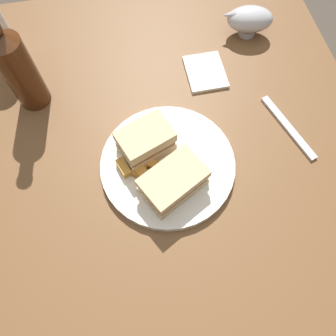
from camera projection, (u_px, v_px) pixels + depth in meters
name	position (u px, v px, depth m)	size (l,w,h in m)	color
ground_plane	(168.00, 248.00, 1.33)	(6.00, 6.00, 0.00)	#4C4238
dining_table	(168.00, 226.00, 0.99)	(1.19, 0.93, 0.73)	brown
plate	(168.00, 165.00, 0.66)	(0.28, 0.28, 0.02)	silver
sandwich_half_left	(146.00, 142.00, 0.64)	(0.10, 0.12, 0.06)	#CCB284
sandwich_half_right	(173.00, 182.00, 0.61)	(0.12, 0.14, 0.06)	#CCB284
potato_wedge_front	(141.00, 172.00, 0.63)	(0.05, 0.02, 0.02)	#B77F33
potato_wedge_middle	(142.00, 173.00, 0.63)	(0.04, 0.02, 0.02)	#AD702D
potato_wedge_back	(124.00, 168.00, 0.64)	(0.04, 0.02, 0.02)	gold
potato_wedge_left_edge	(142.00, 167.00, 0.64)	(0.05, 0.02, 0.02)	#AD702D
potato_wedge_right_edge	(146.00, 161.00, 0.65)	(0.06, 0.02, 0.02)	#B77F33
gravy_boat	(249.00, 19.00, 0.78)	(0.09, 0.13, 0.07)	#B7B7BC
cider_bottle	(17.00, 67.00, 0.64)	(0.07, 0.07, 0.27)	#47230F
napkin	(205.00, 72.00, 0.77)	(0.11, 0.09, 0.01)	silver
fork	(288.00, 127.00, 0.71)	(0.18, 0.02, 0.01)	silver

